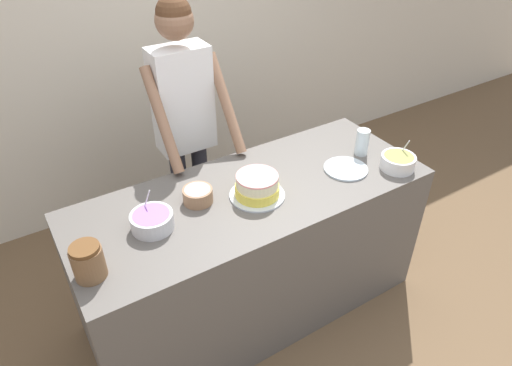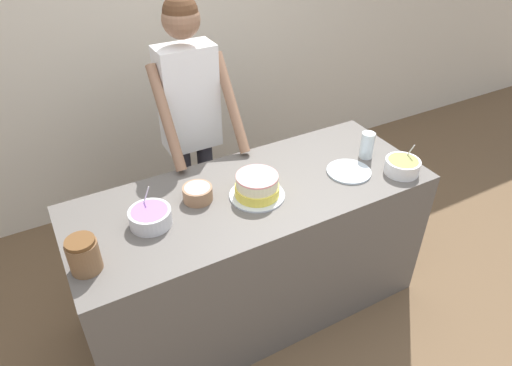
% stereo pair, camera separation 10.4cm
% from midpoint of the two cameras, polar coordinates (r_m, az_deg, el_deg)
% --- Properties ---
extents(ground_plane, '(14.00, 14.00, 0.00)m').
position_cam_midpoint_polar(ground_plane, '(2.80, 2.82, -19.80)').
color(ground_plane, brown).
extents(wall_back, '(10.00, 0.05, 2.60)m').
position_cam_midpoint_polar(wall_back, '(3.42, -15.02, 17.30)').
color(wall_back, beige).
rests_on(wall_back, ground_plane).
extents(counter, '(1.93, 0.76, 0.88)m').
position_cam_midpoint_polar(counter, '(2.67, -1.55, -8.68)').
color(counter, '#5B5651').
rests_on(counter, ground_plane).
extents(person_baker, '(0.46, 0.47, 1.74)m').
position_cam_midpoint_polar(person_baker, '(2.77, -10.07, 8.97)').
color(person_baker, '#2D2D38').
rests_on(person_baker, ground_plane).
extents(cake, '(0.29, 0.29, 0.13)m').
position_cam_midpoint_polar(cake, '(2.32, -1.20, -0.49)').
color(cake, silver).
rests_on(cake, counter).
extents(frosting_bowl_olive, '(0.19, 0.19, 0.15)m').
position_cam_midpoint_polar(frosting_bowl_olive, '(2.65, 16.25, 2.58)').
color(frosting_bowl_olive, white).
rests_on(frosting_bowl_olive, counter).
extents(frosting_bowl_pink, '(0.15, 0.15, 0.08)m').
position_cam_midpoint_polar(frosting_bowl_pink, '(2.32, -8.57, -1.48)').
color(frosting_bowl_pink, '#936B4C').
rests_on(frosting_bowl_pink, counter).
extents(frosting_bowl_purple, '(0.20, 0.20, 0.16)m').
position_cam_midpoint_polar(frosting_bowl_purple, '(2.20, -14.20, -4.58)').
color(frosting_bowl_purple, silver).
rests_on(frosting_bowl_purple, counter).
extents(drinking_glass, '(0.08, 0.08, 0.16)m').
position_cam_midpoint_polar(drinking_glass, '(2.71, 12.07, 5.00)').
color(drinking_glass, silver).
rests_on(drinking_glass, counter).
extents(ceramic_plate, '(0.25, 0.25, 0.01)m').
position_cam_midpoint_polar(ceramic_plate, '(2.59, 10.03, 1.76)').
color(ceramic_plate, silver).
rests_on(ceramic_plate, counter).
extents(stoneware_jar, '(0.13, 0.13, 0.16)m').
position_cam_midpoint_polar(stoneware_jar, '(2.02, -21.67, -9.15)').
color(stoneware_jar, brown).
rests_on(stoneware_jar, counter).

